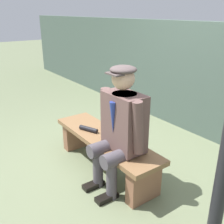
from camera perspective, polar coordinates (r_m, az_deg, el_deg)
ground_plane at (r=3.27m, az=-1.46°, el=-12.08°), size 30.00×30.00×0.00m
bench at (r=3.12m, az=-1.51°, el=-7.47°), size 1.61×0.44×0.43m
seated_man at (r=2.66m, az=1.78°, el=-2.83°), size 0.62×0.56×1.31m
rolled_magazine at (r=3.20m, az=-5.11°, el=-3.68°), size 0.25×0.15×0.05m
stadium_wall at (r=4.14m, az=19.48°, el=6.41°), size 12.00×0.24×1.65m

